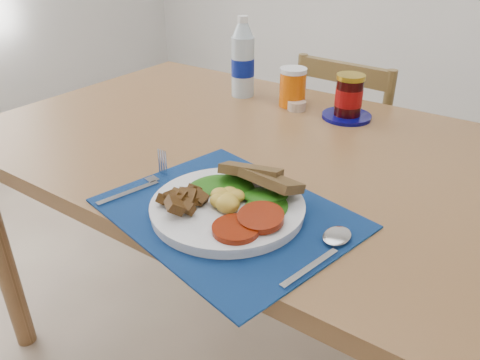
{
  "coord_description": "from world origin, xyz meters",
  "views": [
    {
      "loc": [
        0.59,
        -0.7,
        1.22
      ],
      "look_at": [
        0.15,
        -0.07,
        0.8
      ],
      "focal_mm": 35.0,
      "sensor_mm": 36.0,
      "label": 1
    }
  ],
  "objects_px": {
    "jam_on_saucer": "(348,99)",
    "chair_far": "(348,141)",
    "breakfast_plate": "(224,203)",
    "water_bottle": "(243,62)",
    "juice_glass": "(293,88)"
  },
  "relations": [
    {
      "from": "breakfast_plate",
      "to": "jam_on_saucer",
      "type": "distance_m",
      "value": 0.59
    },
    {
      "from": "breakfast_plate",
      "to": "juice_glass",
      "type": "bearing_deg",
      "value": 99.96
    },
    {
      "from": "chair_far",
      "to": "breakfast_plate",
      "type": "distance_m",
      "value": 0.98
    },
    {
      "from": "water_bottle",
      "to": "juice_glass",
      "type": "distance_m",
      "value": 0.18
    },
    {
      "from": "breakfast_plate",
      "to": "jam_on_saucer",
      "type": "relative_size",
      "value": 2.07
    },
    {
      "from": "breakfast_plate",
      "to": "water_bottle",
      "type": "distance_m",
      "value": 0.69
    },
    {
      "from": "jam_on_saucer",
      "to": "chair_far",
      "type": "bearing_deg",
      "value": 108.78
    },
    {
      "from": "chair_far",
      "to": "jam_on_saucer",
      "type": "xyz_separation_m",
      "value": [
        0.12,
        -0.35,
        0.28
      ]
    },
    {
      "from": "juice_glass",
      "to": "water_bottle",
      "type": "bearing_deg",
      "value": -178.27
    },
    {
      "from": "chair_far",
      "to": "breakfast_plate",
      "type": "bearing_deg",
      "value": 101.36
    },
    {
      "from": "chair_far",
      "to": "jam_on_saucer",
      "type": "height_order",
      "value": "chair_far"
    },
    {
      "from": "chair_far",
      "to": "water_bottle",
      "type": "distance_m",
      "value": 0.54
    },
    {
      "from": "water_bottle",
      "to": "jam_on_saucer",
      "type": "relative_size",
      "value": 1.77
    },
    {
      "from": "chair_far",
      "to": "juice_glass",
      "type": "xyz_separation_m",
      "value": [
        -0.06,
        -0.35,
        0.28
      ]
    },
    {
      "from": "chair_far",
      "to": "water_bottle",
      "type": "bearing_deg",
      "value": 60.25
    }
  ]
}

